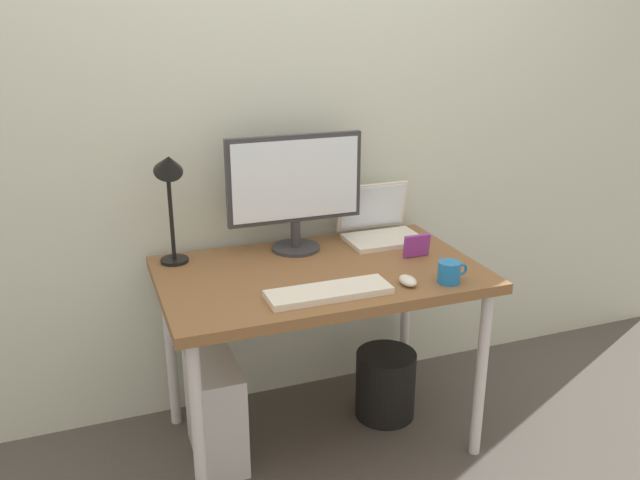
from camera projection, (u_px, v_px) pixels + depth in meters
ground_plane at (320, 436)px, 2.77m from camera, size 6.00×6.00×0.00m
back_wall at (283, 111)px, 2.72m from camera, size 4.40×0.04×2.60m
desk at (320, 286)px, 2.54m from camera, size 1.22×0.75×0.75m
monitor at (295, 186)px, 2.64m from camera, size 0.56×0.20×0.48m
laptop at (379, 225)px, 2.85m from camera, size 0.32×0.26×0.23m
desk_lamp at (170, 182)px, 2.46m from camera, size 0.11×0.16×0.47m
keyboard at (329, 292)px, 2.29m from camera, size 0.44×0.14×0.02m
mouse at (408, 281)px, 2.37m from camera, size 0.06×0.09×0.03m
coffee_mug at (449, 272)px, 2.39m from camera, size 0.12×0.08×0.08m
photo_frame at (417, 246)px, 2.63m from camera, size 0.11×0.02×0.09m
computer_tower at (215, 411)px, 2.58m from camera, size 0.18×0.36×0.42m
wastebasket at (385, 384)px, 2.87m from camera, size 0.26×0.26×0.30m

